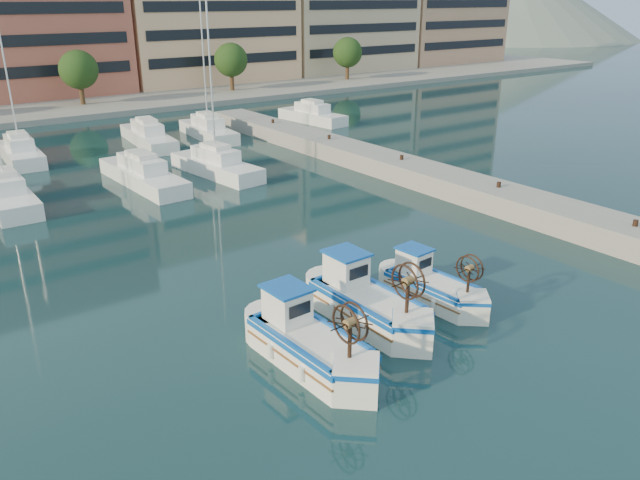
% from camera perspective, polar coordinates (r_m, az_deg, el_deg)
% --- Properties ---
extents(ground, '(300.00, 300.00, 0.00)m').
position_cam_1_polar(ground, '(24.61, 7.68, -6.25)').
color(ground, '#17393D').
rests_on(ground, ground).
extents(quay, '(3.00, 60.00, 1.20)m').
position_cam_1_polar(quay, '(38.39, 13.59, 4.55)').
color(quay, gray).
rests_on(quay, ground).
extents(hill_east, '(160.00, 160.00, 50.00)m').
position_cam_1_polar(hill_east, '(200.07, 15.43, 17.43)').
color(hill_east, slate).
rests_on(hill_east, ground).
extents(yacht_marina, '(40.08, 21.63, 11.50)m').
position_cam_1_polar(yacht_marina, '(46.49, -20.28, 6.62)').
color(yacht_marina, white).
rests_on(yacht_marina, ground).
extents(fishing_boat_a, '(2.15, 4.86, 3.00)m').
position_cam_1_polar(fishing_boat_a, '(20.65, -1.13, -9.21)').
color(fishing_boat_a, white).
rests_on(fishing_boat_a, ground).
extents(fishing_boat_b, '(2.08, 4.94, 3.07)m').
position_cam_1_polar(fishing_boat_b, '(23.20, 4.19, -5.56)').
color(fishing_boat_b, white).
rests_on(fishing_boat_b, ground).
extents(fishing_boat_c, '(1.94, 4.10, 2.51)m').
position_cam_1_polar(fishing_boat_c, '(25.09, 10.10, -4.07)').
color(fishing_boat_c, white).
rests_on(fishing_boat_c, ground).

